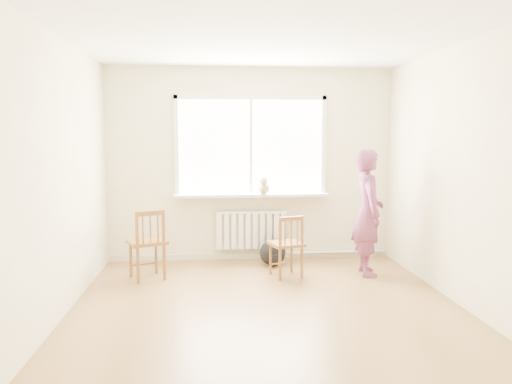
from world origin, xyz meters
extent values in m
plane|color=olive|center=(0.00, 0.00, 0.00)|extent=(4.50, 4.50, 0.00)
plane|color=white|center=(0.00, 0.00, 2.70)|extent=(4.50, 4.50, 0.00)
cube|color=beige|center=(0.00, 2.25, 1.35)|extent=(4.00, 0.01, 2.70)
cube|color=white|center=(0.00, 2.23, 1.60)|extent=(2.00, 0.02, 1.30)
cube|color=white|center=(0.00, 2.21, 2.28)|extent=(2.12, 0.05, 0.06)
cube|color=white|center=(-1.03, 2.21, 1.60)|extent=(0.06, 0.05, 1.42)
cube|color=white|center=(1.03, 2.21, 1.60)|extent=(0.06, 0.05, 1.42)
cube|color=white|center=(0.00, 2.21, 1.60)|extent=(0.04, 0.05, 1.30)
cube|color=white|center=(0.00, 2.14, 0.93)|extent=(2.15, 0.22, 0.04)
cube|color=white|center=(0.00, 2.20, 0.43)|extent=(1.00, 0.02, 0.55)
cube|color=white|center=(0.00, 2.15, 0.43)|extent=(1.00, 0.10, 0.51)
cube|color=white|center=(0.00, 2.15, 0.69)|extent=(1.00, 0.12, 0.03)
cylinder|color=silver|center=(1.25, 2.19, 0.08)|extent=(1.40, 0.04, 0.04)
cube|color=beige|center=(0.00, 2.23, 0.04)|extent=(4.00, 0.03, 0.08)
cube|color=brown|center=(-1.35, 1.35, 0.46)|extent=(0.55, 0.54, 0.04)
cylinder|color=brown|center=(-1.27, 1.56, 0.23)|extent=(0.04, 0.04, 0.46)
cylinder|color=brown|center=(-1.56, 1.43, 0.23)|extent=(0.04, 0.04, 0.46)
cylinder|color=brown|center=(-1.14, 1.26, 0.23)|extent=(0.04, 0.04, 0.46)
cylinder|color=brown|center=(-1.43, 1.13, 0.23)|extent=(0.04, 0.04, 0.46)
cylinder|color=brown|center=(-1.14, 1.26, 0.43)|extent=(0.04, 0.04, 0.86)
cylinder|color=brown|center=(-1.43, 1.13, 0.43)|extent=(0.04, 0.04, 0.86)
cube|color=brown|center=(-1.29, 1.20, 0.83)|extent=(0.34, 0.17, 0.06)
cylinder|color=brown|center=(-1.20, 1.24, 0.65)|extent=(0.02, 0.02, 0.35)
cylinder|color=brown|center=(-1.29, 1.20, 0.65)|extent=(0.02, 0.02, 0.35)
cylinder|color=brown|center=(-1.37, 1.16, 0.65)|extent=(0.02, 0.02, 0.35)
cube|color=brown|center=(0.37, 1.29, 0.41)|extent=(0.47, 0.46, 0.04)
cylinder|color=brown|center=(0.47, 1.47, 0.21)|extent=(0.03, 0.03, 0.41)
cylinder|color=brown|center=(0.18, 1.39, 0.21)|extent=(0.03, 0.03, 0.41)
cylinder|color=brown|center=(0.55, 1.19, 0.21)|extent=(0.03, 0.03, 0.41)
cylinder|color=brown|center=(0.26, 1.11, 0.21)|extent=(0.03, 0.03, 0.41)
cylinder|color=brown|center=(0.55, 1.19, 0.39)|extent=(0.04, 0.04, 0.78)
cylinder|color=brown|center=(0.26, 1.11, 0.39)|extent=(0.04, 0.04, 0.78)
cube|color=brown|center=(0.41, 1.15, 0.75)|extent=(0.31, 0.12, 0.05)
cylinder|color=brown|center=(0.49, 1.17, 0.59)|extent=(0.02, 0.02, 0.31)
cylinder|color=brown|center=(0.41, 1.15, 0.59)|extent=(0.02, 0.02, 0.31)
cylinder|color=brown|center=(0.33, 1.13, 0.59)|extent=(0.02, 0.02, 0.31)
imported|color=#C9435C|center=(1.40, 1.30, 0.79)|extent=(0.42, 0.60, 1.59)
ellipsoid|color=beige|center=(0.17, 2.07, 1.05)|extent=(0.21, 0.28, 0.19)
sphere|color=beige|center=(0.15, 1.94, 1.14)|extent=(0.11, 0.11, 0.11)
cone|color=beige|center=(0.12, 1.95, 1.20)|extent=(0.03, 0.03, 0.04)
cone|color=beige|center=(0.18, 1.94, 1.20)|extent=(0.03, 0.03, 0.04)
cylinder|color=beige|center=(0.18, 2.20, 0.99)|extent=(0.05, 0.18, 0.02)
cylinder|color=beige|center=(0.13, 1.98, 1.00)|extent=(0.02, 0.02, 0.10)
cylinder|color=beige|center=(0.18, 1.97, 1.00)|extent=(0.02, 0.02, 0.10)
ellipsoid|color=black|center=(0.26, 1.83, 0.18)|extent=(0.39, 0.31, 0.35)
camera|label=1|loc=(-0.56, -4.75, 1.75)|focal=35.00mm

